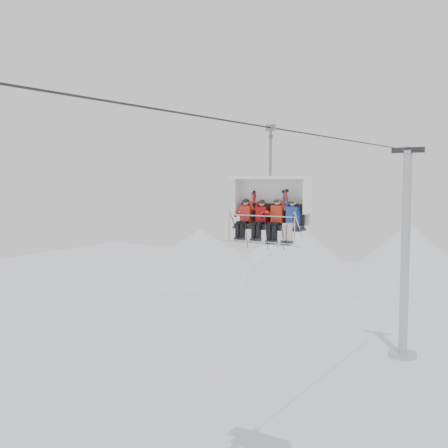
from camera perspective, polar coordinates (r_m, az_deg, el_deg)
The scene contains 8 objects.
ridgeline at distance 57.92m, azimuth 21.08°, elevation -4.23°, with size 72.00×21.00×7.00m.
lift_tower_right at distance 37.76m, azimuth 17.90°, elevation -4.32°, with size 2.00×1.80×13.48m.
haul_cable at distance 16.84m, azimuth 0.00°, elevation 10.51°, with size 0.06×0.06×50.00m, color #2A2A2F.
chairlift_carrier at distance 19.53m, azimuth 4.89°, elevation 2.22°, with size 2.72×1.17×3.98m.
skier_far_left at distance 19.71m, azimuth 2.12°, elevation 0.65°, with size 0.40×1.69×1.59m.
skier_center_left at distance 19.40m, azimuth 3.74°, elevation 0.55°, with size 0.39×1.69×1.55m.
skier_center_right at distance 19.14m, azimuth 5.34°, elevation 0.58°, with size 0.42×1.69×1.67m.
skier_far_right at distance 18.89m, azimuth 6.86°, elevation 0.47°, with size 0.41×1.69×1.62m.
Camera 1 is at (8.81, -14.25, 11.63)m, focal length 45.00 mm.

